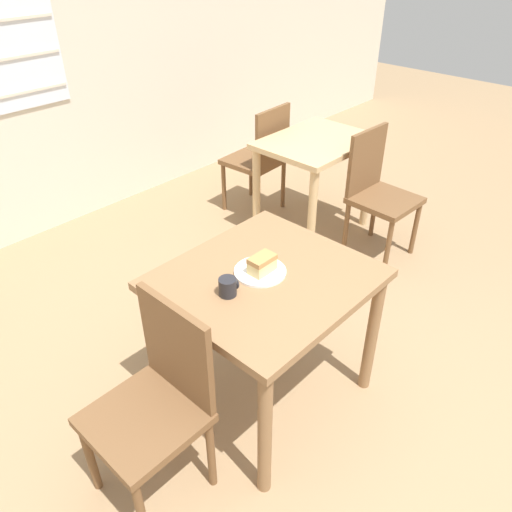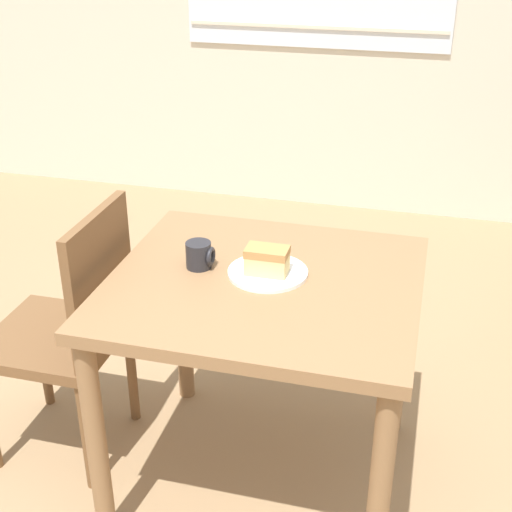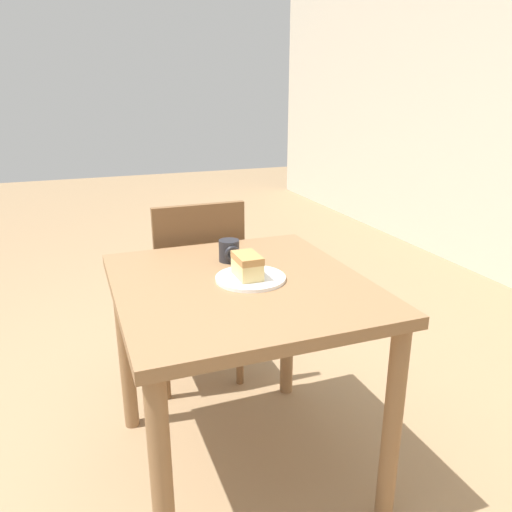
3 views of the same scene
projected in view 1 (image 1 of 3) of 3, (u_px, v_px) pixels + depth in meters
name	position (u px, v px, depth m)	size (l,w,h in m)	color
ground_plane	(353.00, 457.00, 2.34)	(14.00, 14.00, 0.00)	#997A56
dining_table_near	(265.00, 296.00, 2.31)	(0.91, 0.83, 0.77)	olive
dining_table_far	(315.00, 158.00, 3.75)	(0.83, 0.63, 0.76)	tan
chair_near_window	(157.00, 400.00, 2.00)	(0.42, 0.42, 0.92)	brown
chair_far_corner	(378.00, 190.00, 3.56)	(0.44, 0.44, 0.92)	brown
chair_far_opposite	(260.00, 156.00, 4.07)	(0.45, 0.45, 0.92)	brown
plate	(260.00, 271.00, 2.27)	(0.24, 0.24, 0.01)	white
cake_slice	(262.00, 264.00, 2.23)	(0.12, 0.08, 0.08)	#E0C67F
coffee_mug	(228.00, 286.00, 2.11)	(0.08, 0.08, 0.08)	#232328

